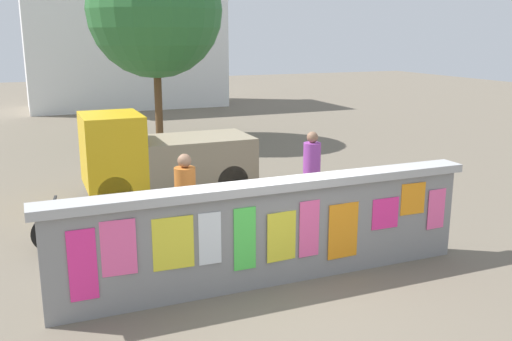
{
  "coord_description": "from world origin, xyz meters",
  "views": [
    {
      "loc": [
        -3.08,
        -6.85,
        3.47
      ],
      "look_at": [
        0.79,
        2.43,
        1.02
      ],
      "focal_mm": 39.76,
      "sensor_mm": 36.0,
      "label": 1
    }
  ],
  "objects": [
    {
      "name": "motorcycle",
      "position": [
        -2.14,
        2.35,
        0.46
      ],
      "size": [
        1.89,
        0.56,
        0.87
      ],
      "color": "black",
      "rests_on": "ground"
    },
    {
      "name": "bicycle_near",
      "position": [
        1.09,
        1.52,
        0.36
      ],
      "size": [
        1.71,
        0.44,
        0.95
      ],
      "color": "black",
      "rests_on": "ground"
    },
    {
      "name": "ground",
      "position": [
        0.0,
        8.0,
        0.0
      ],
      "size": [
        60.0,
        60.0,
        0.0
      ],
      "primitive_type": "plane",
      "color": "#6B6051"
    },
    {
      "name": "auto_rickshaw_truck",
      "position": [
        -0.4,
        4.97,
        0.9
      ],
      "size": [
        3.61,
        1.51,
        1.85
      ],
      "color": "black",
      "rests_on": "ground"
    },
    {
      "name": "poster_wall",
      "position": [
        -0.0,
        -0.0,
        0.77
      ],
      "size": [
        6.3,
        0.42,
        1.49
      ],
      "color": "gray",
      "rests_on": "ground"
    },
    {
      "name": "person_bystander",
      "position": [
        -0.77,
        1.63,
        0.99
      ],
      "size": [
        0.48,
        0.48,
        1.62
      ],
      "color": "#3F994C",
      "rests_on": "ground"
    },
    {
      "name": "person_walking",
      "position": [
        2.07,
        2.68,
        0.99
      ],
      "size": [
        0.47,
        0.47,
        1.62
      ],
      "color": "#BF6626",
      "rests_on": "ground"
    },
    {
      "name": "building_background",
      "position": [
        1.77,
        21.04,
        3.66
      ],
      "size": [
        9.31,
        4.42,
        7.26
      ],
      "color": "silver",
      "rests_on": "ground"
    },
    {
      "name": "tree_roadside",
      "position": [
        1.1,
        11.5,
        4.17
      ],
      "size": [
        4.28,
        4.28,
        6.32
      ],
      "color": "brown",
      "rests_on": "ground"
    }
  ]
}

